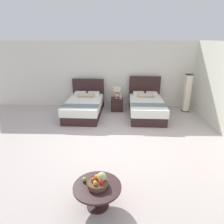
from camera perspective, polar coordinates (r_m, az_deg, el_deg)
ground_plane at (r=5.53m, az=0.56°, el=-9.08°), size 9.97×10.36×0.02m
wall_back at (r=8.33m, az=1.02°, el=10.42°), size 9.97×0.12×2.60m
bed_near_window at (r=7.52m, az=-7.74°, el=1.47°), size 1.30×2.13×1.16m
bed_near_corner at (r=7.49m, az=9.55°, el=1.40°), size 1.26×2.13×1.27m
nightstand at (r=7.96m, az=1.38°, el=2.15°), size 0.46×0.49×0.49m
table_lamp at (r=7.84m, az=1.42°, el=5.76°), size 0.33×0.33×0.44m
vase at (r=7.83m, az=2.42°, el=4.44°), size 0.09×0.09×0.20m
coffee_table at (r=3.59m, az=-4.11°, el=-21.11°), size 0.79×0.79×0.41m
fruit_bowl at (r=3.49m, az=-3.82°, el=-18.79°), size 0.36×0.36×0.22m
loose_apple at (r=3.61m, az=-7.71°, el=-18.16°), size 0.08×0.08×0.08m
floor_lamp_corner at (r=8.23m, az=20.25°, el=4.93°), size 0.24×0.24×1.43m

